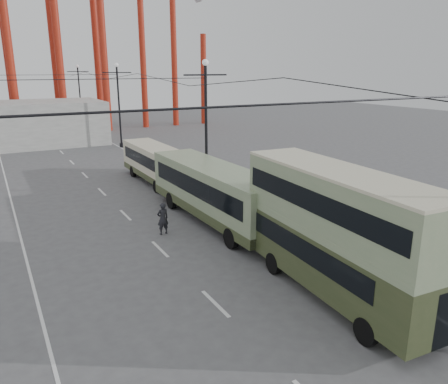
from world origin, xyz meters
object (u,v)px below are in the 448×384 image
single_decker_cream (155,162)px  pedestrian (163,219)px  single_decker_green (214,191)px  double_decker_bus (337,228)px

single_decker_cream → pedestrian: (-3.59, -10.97, -0.72)m
single_decker_cream → pedestrian: 11.57m
single_decker_green → pedestrian: 3.58m
double_decker_bus → single_decker_green: 10.08m
single_decker_green → pedestrian: single_decker_green is taller
double_decker_bus → single_decker_cream: double_decker_bus is taller
double_decker_bus → pedestrian: size_ratio=5.43×
double_decker_bus → single_decker_cream: size_ratio=1.05×
double_decker_bus → single_decker_green: (-0.07, 10.03, -0.98)m
pedestrian → double_decker_bus: bearing=105.8°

